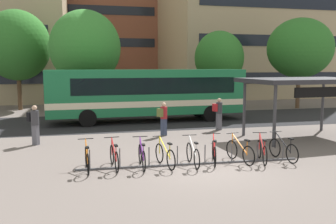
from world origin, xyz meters
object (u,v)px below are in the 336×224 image
object	(u,v)px
city_bus	(147,93)
parked_bicycle_red_7	(262,151)
parked_bicycle_red_5	(214,152)
transit_shelter	(303,82)
parked_bicycle_orange_6	(240,152)
street_tree_0	(85,48)
parked_bicycle_black_8	(283,150)
commuter_olive_pack_2	(163,117)
street_tree_1	(300,48)
commuter_red_pack_1	(218,112)
street_tree_2	(219,58)
street_tree_3	(17,45)
parked_bicycle_yellow_3	(165,155)
parked_bicycle_orange_0	(87,159)
parked_bicycle_red_1	(114,157)
commuter_black_pack_0	(34,122)
parked_bicycle_white_4	(193,155)
parked_bicycle_purple_2	(142,157)

from	to	relation	value
city_bus	parked_bicycle_red_7	xyz separation A→B (m)	(2.40, -10.37, -1.39)
parked_bicycle_red_5	transit_shelter	xyz separation A→B (m)	(5.64, 3.30, 2.28)
parked_bicycle_orange_6	street_tree_0	bearing A→B (deg)	8.25
parked_bicycle_black_8	commuter_olive_pack_2	world-z (taller)	commuter_olive_pack_2
parked_bicycle_red_7	street_tree_1	world-z (taller)	street_tree_1
transit_shelter	commuter_red_pack_1	bearing A→B (deg)	132.24
street_tree_2	street_tree_3	xyz separation A→B (m)	(-15.46, 2.55, 0.93)
parked_bicycle_yellow_3	commuter_red_pack_1	size ratio (longest dim) A/B	0.99
parked_bicycle_red_5	parked_bicycle_orange_0	bearing A→B (deg)	106.31
parked_bicycle_red_1	street_tree_1	xyz separation A→B (m)	(16.00, 14.11, 4.43)
transit_shelter	commuter_black_pack_0	size ratio (longest dim) A/B	3.28
parked_bicycle_orange_0	street_tree_2	distance (m)	19.10
commuter_red_pack_1	transit_shelter	bearing A→B (deg)	-52.32
parked_bicycle_red_1	commuter_red_pack_1	bearing A→B (deg)	-49.08
parked_bicycle_orange_6	street_tree_1	world-z (taller)	street_tree_1
parked_bicycle_orange_0	parked_bicycle_red_7	world-z (taller)	same
commuter_red_pack_1	street_tree_0	world-z (taller)	street_tree_0
parked_bicycle_white_4	street_tree_0	xyz separation A→B (m)	(-3.43, 14.86, 4.31)
parked_bicycle_yellow_3	street_tree_1	size ratio (longest dim) A/B	0.24
parked_bicycle_white_4	transit_shelter	size ratio (longest dim) A/B	0.30
city_bus	parked_bicycle_orange_0	bearing A→B (deg)	67.64
parked_bicycle_yellow_3	parked_bicycle_orange_6	size ratio (longest dim) A/B	1.00
city_bus	street_tree_3	size ratio (longest dim) A/B	1.58
city_bus	parked_bicycle_white_4	world-z (taller)	city_bus
parked_bicycle_white_4	transit_shelter	world-z (taller)	transit_shelter
street_tree_3	street_tree_2	bearing A→B (deg)	-9.36
commuter_black_pack_0	street_tree_3	xyz separation A→B (m)	(-2.74, 13.46, 3.97)
parked_bicycle_red_1	street_tree_0	size ratio (longest dim) A/B	0.23
city_bus	transit_shelter	world-z (taller)	city_bus
city_bus	parked_bicycle_red_7	world-z (taller)	city_bus
parked_bicycle_yellow_3	street_tree_0	distance (m)	15.57
commuter_black_pack_0	city_bus	bearing A→B (deg)	80.28
parked_bicycle_red_1	commuter_olive_pack_2	size ratio (longest dim) A/B	1.04
commuter_red_pack_1	street_tree_0	size ratio (longest dim) A/B	0.23
parked_bicycle_white_4	parked_bicycle_red_1	bearing A→B (deg)	86.94
parked_bicycle_red_5	commuter_red_pack_1	world-z (taller)	commuter_red_pack_1
parked_bicycle_purple_2	parked_bicycle_white_4	world-z (taller)	same
parked_bicycle_purple_2	street_tree_0	distance (m)	15.43
parked_bicycle_yellow_3	commuter_olive_pack_2	size ratio (longest dim) A/B	1.03
parked_bicycle_purple_2	street_tree_1	xyz separation A→B (m)	(15.07, 14.21, 4.43)
commuter_black_pack_0	commuter_red_pack_1	xyz separation A→B (m)	(9.15, 1.62, -0.01)
parked_bicycle_red_1	street_tree_2	xyz separation A→B (m)	(9.66, 15.42, 3.66)
parked_bicycle_red_5	street_tree_2	size ratio (longest dim) A/B	0.27
city_bus	transit_shelter	distance (m)	9.33
street_tree_1	street_tree_3	bearing A→B (deg)	169.96
parked_bicycle_purple_2	parked_bicycle_red_5	bearing A→B (deg)	-88.03
city_bus	parked_bicycle_yellow_3	xyz separation A→B (m)	(-1.13, -10.16, -1.39)
parked_bicycle_black_8	parked_bicycle_yellow_3	bearing A→B (deg)	82.04
street_tree_0	street_tree_3	distance (m)	6.07
parked_bicycle_black_8	commuter_olive_pack_2	bearing A→B (deg)	25.28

